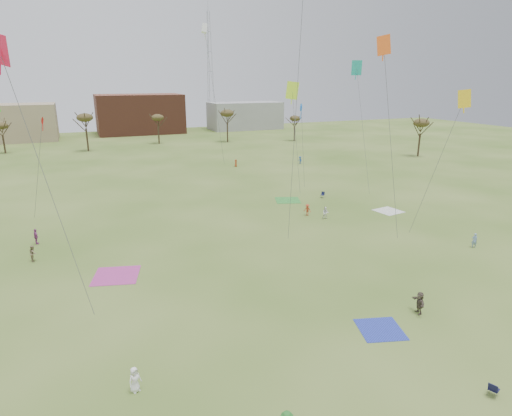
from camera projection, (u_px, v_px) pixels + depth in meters
name	position (u px, v px, depth m)	size (l,w,h in m)	color
ground	(323.00, 330.00, 29.69)	(260.00, 260.00, 0.00)	#3C5A1C
flyer_near_left	(135.00, 380.00, 23.69)	(0.74, 0.48, 1.51)	white
spectator_fore_b	(33.00, 253.00, 40.79)	(0.76, 0.59, 1.55)	#887657
spectator_fore_c	(419.00, 303.00, 31.62)	(1.59, 0.51, 1.71)	brown
flyer_mid_b	(307.00, 210.00, 54.41)	(0.96, 0.55, 1.48)	#B23C21
flyer_mid_c	(474.00, 240.00, 44.06)	(0.56, 0.37, 1.53)	#7291BF
spectator_mid_d	(36.00, 237.00, 44.92)	(0.98, 0.41, 1.67)	#973F86
spectator_mid_e	(325.00, 213.00, 53.09)	(0.74, 0.58, 1.53)	white
flyer_far_b	(236.00, 163.00, 84.70)	(0.70, 0.46, 1.44)	#A33E1C
flyer_far_c	(300.00, 160.00, 87.65)	(0.96, 0.55, 1.49)	#1F4891
blanket_blue	(380.00, 330.00, 29.76)	(2.94, 2.94, 0.03)	#2737A9
blanket_cream	(388.00, 211.00, 56.38)	(3.10, 3.10, 0.03)	silver
blanket_plum	(116.00, 276.00, 37.91)	(3.82, 3.82, 0.03)	#B5378C
blanket_olive	(288.00, 200.00, 61.38)	(3.40, 3.40, 0.03)	green
camp_chair_center	(493.00, 392.00, 23.48)	(0.69, 0.66, 0.87)	#131436
camp_chair_right	(322.00, 196.00, 62.66)	(0.74, 0.73, 0.87)	#141938
kites_aloft	(240.00, 35.00, 52.52)	(50.45, 48.90, 27.81)	#EC5B18
tree_line	(130.00, 123.00, 96.52)	(117.44, 49.32, 8.91)	#3A2B1E
building_brick	(140.00, 114.00, 135.85)	(26.00, 16.00, 12.00)	brown
building_grey	(245.00, 116.00, 147.39)	(24.00, 12.00, 9.00)	gray
radio_tower	(210.00, 71.00, 145.65)	(1.51, 1.72, 41.00)	#9EA3A8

